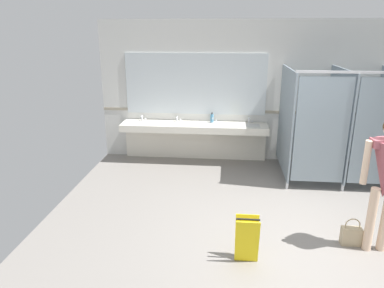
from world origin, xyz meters
name	(u,v)px	position (x,y,z in m)	size (l,w,h in m)	color
ground_plane	(297,243)	(0.00, 0.00, -0.05)	(7.33, 6.90, 0.10)	gray
wall_back	(276,93)	(0.00, 3.21, 1.45)	(7.33, 0.12, 2.90)	silver
wall_back_tile_band	(275,112)	(0.00, 3.14, 1.05)	(7.33, 0.01, 0.06)	#9E937F
vanity_counter	(194,133)	(-1.66, 2.93, 0.61)	(3.03, 0.56, 0.94)	silver
mirror_panel	(195,84)	(-1.66, 3.14, 1.61)	(2.93, 0.02, 1.26)	silver
bathroom_stalls	(341,124)	(1.06, 2.16, 1.08)	(1.97, 1.54, 2.07)	gray
handbag	(351,235)	(0.66, -0.05, 0.13)	(0.25, 0.12, 0.38)	tan
soap_dispenser	(212,118)	(-1.30, 3.02, 0.92)	(0.07, 0.07, 0.21)	teal
wet_floor_sign	(247,239)	(-0.72, -0.53, 0.30)	(0.28, 0.19, 0.58)	yellow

